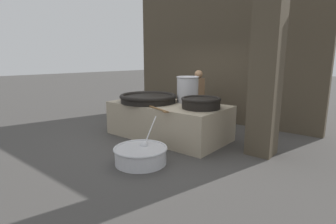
# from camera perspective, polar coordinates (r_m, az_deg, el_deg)

# --- Properties ---
(ground_plane) EXTENTS (60.00, 60.00, 0.00)m
(ground_plane) POSITION_cam_1_polar(r_m,az_deg,el_deg) (6.63, 0.00, -5.36)
(ground_plane) COLOR #474442
(back_wall) EXTENTS (6.12, 0.24, 4.06)m
(back_wall) POSITION_cam_1_polar(r_m,az_deg,el_deg) (8.35, 10.77, 12.04)
(back_wall) COLOR #4C4233
(back_wall) RESTS_ON ground_plane
(support_pillar) EXTENTS (0.51, 0.51, 4.06)m
(support_pillar) POSITION_cam_1_polar(r_m,az_deg,el_deg) (5.48, 20.90, 11.92)
(support_pillar) COLOR #4C4233
(support_pillar) RESTS_ON ground_plane
(hearth_platform) EXTENTS (2.90, 1.52, 0.84)m
(hearth_platform) POSITION_cam_1_polar(r_m,az_deg,el_deg) (6.52, 0.00, -1.81)
(hearth_platform) COLOR tan
(hearth_platform) RESTS_ON ground_plane
(giant_wok_near) EXTENTS (1.43, 1.43, 0.21)m
(giant_wok_near) POSITION_cam_1_polar(r_m,az_deg,el_deg) (6.64, -4.32, 3.07)
(giant_wok_near) COLOR black
(giant_wok_near) RESTS_ON hearth_platform
(giant_wok_far) EXTENTS (0.88, 0.88, 0.24)m
(giant_wok_far) POSITION_cam_1_polar(r_m,az_deg,el_deg) (5.85, 7.20, 2.08)
(giant_wok_far) COLOR black
(giant_wok_far) RESTS_ON hearth_platform
(stock_pot) EXTENTS (0.57, 0.57, 0.65)m
(stock_pot) POSITION_cam_1_polar(r_m,az_deg,el_deg) (6.60, 4.30, 5.01)
(stock_pot) COLOR #B7B7BC
(stock_pot) RESTS_ON hearth_platform
(stirring_paddle) EXTENTS (1.27, 0.50, 0.04)m
(stirring_paddle) POSITION_cam_1_polar(r_m,az_deg,el_deg) (5.84, -3.20, 1.01)
(stirring_paddle) COLOR brown
(stirring_paddle) RESTS_ON hearth_platform
(cook) EXTENTS (0.39, 0.60, 1.62)m
(cook) POSITION_cam_1_polar(r_m,az_deg,el_deg) (7.46, 6.51, 3.35)
(cook) COLOR #9E7551
(cook) RESTS_ON ground_plane
(prep_bowl_vegetables) EXTENTS (1.01, 1.26, 0.74)m
(prep_bowl_vegetables) POSITION_cam_1_polar(r_m,az_deg,el_deg) (4.97, -5.95, -9.10)
(prep_bowl_vegetables) COLOR silver
(prep_bowl_vegetables) RESTS_ON ground_plane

